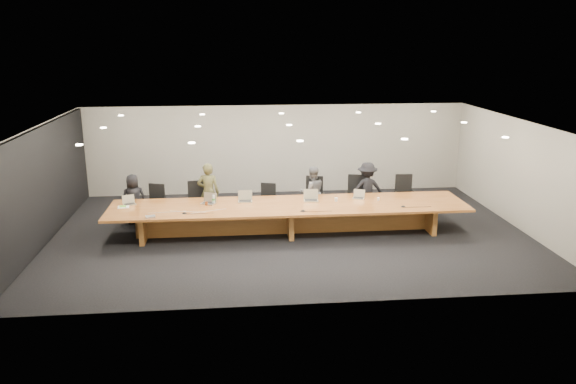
# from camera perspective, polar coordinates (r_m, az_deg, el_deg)

# --- Properties ---
(ground) EXTENTS (12.00, 12.00, 0.00)m
(ground) POSITION_cam_1_polar(r_m,az_deg,el_deg) (14.38, 0.12, -4.16)
(ground) COLOR black
(ground) RESTS_ON ground
(back_wall) EXTENTS (12.00, 0.02, 2.80)m
(back_wall) POSITION_cam_1_polar(r_m,az_deg,el_deg) (17.87, -1.17, 4.36)
(back_wall) COLOR #B8B2A7
(back_wall) RESTS_ON ground
(left_wall_panel) EXTENTS (0.08, 7.84, 2.74)m
(left_wall_panel) POSITION_cam_1_polar(r_m,az_deg,el_deg) (14.65, -23.67, 0.49)
(left_wall_panel) COLOR black
(left_wall_panel) RESTS_ON ground
(conference_table) EXTENTS (9.00, 1.80, 0.75)m
(conference_table) POSITION_cam_1_polar(r_m,az_deg,el_deg) (14.21, 0.12, -2.18)
(conference_table) COLOR brown
(conference_table) RESTS_ON ground
(chair_far_left) EXTENTS (0.68, 0.68, 1.05)m
(chair_far_left) POSITION_cam_1_polar(r_m,az_deg,el_deg) (15.42, -13.46, -1.18)
(chair_far_left) COLOR black
(chair_far_left) RESTS_ON ground
(chair_left) EXTENTS (0.64, 0.64, 1.11)m
(chair_left) POSITION_cam_1_polar(r_m,az_deg,el_deg) (15.32, -9.16, -0.96)
(chair_left) COLOR black
(chair_left) RESTS_ON ground
(chair_mid_left) EXTENTS (0.64, 0.64, 0.99)m
(chair_mid_left) POSITION_cam_1_polar(r_m,az_deg,el_deg) (15.32, -2.19, -0.98)
(chair_mid_left) COLOR black
(chair_mid_left) RESTS_ON ground
(chair_mid_right) EXTENTS (0.71, 0.71, 1.14)m
(chair_mid_right) POSITION_cam_1_polar(r_m,az_deg,el_deg) (15.53, 2.60, -0.49)
(chair_mid_right) COLOR black
(chair_mid_right) RESTS_ON ground
(chair_right) EXTENTS (0.73, 0.73, 1.16)m
(chair_right) POSITION_cam_1_polar(r_m,az_deg,el_deg) (15.68, 6.90, -0.39)
(chair_right) COLOR black
(chair_right) RESTS_ON ground
(chair_far_right) EXTENTS (0.59, 0.59, 1.14)m
(chair_far_right) POSITION_cam_1_polar(r_m,az_deg,el_deg) (16.06, 11.83, -0.28)
(chair_far_right) COLOR black
(chair_far_right) RESTS_ON ground
(person_a) EXTENTS (0.75, 0.60, 1.34)m
(person_a) POSITION_cam_1_polar(r_m,az_deg,el_deg) (15.50, -15.40, -0.68)
(person_a) COLOR black
(person_a) RESTS_ON ground
(person_b) EXTENTS (0.62, 0.44, 1.62)m
(person_b) POSITION_cam_1_polar(r_m,az_deg,el_deg) (15.19, -8.09, -0.06)
(person_b) COLOR #3F3E22
(person_b) RESTS_ON ground
(person_c) EXTENTS (0.78, 0.64, 1.45)m
(person_c) POSITION_cam_1_polar(r_m,az_deg,el_deg) (15.36, 2.47, -0.05)
(person_c) COLOR #505052
(person_c) RESTS_ON ground
(person_d) EXTENTS (0.99, 0.59, 1.52)m
(person_d) POSITION_cam_1_polar(r_m,az_deg,el_deg) (15.72, 8.01, 0.29)
(person_d) COLOR black
(person_d) RESTS_ON ground
(laptop_a) EXTENTS (0.36, 0.32, 0.24)m
(laptop_a) POSITION_cam_1_polar(r_m,az_deg,el_deg) (14.67, -15.83, -0.80)
(laptop_a) COLOR tan
(laptop_a) RESTS_ON conference_table
(laptop_b) EXTENTS (0.42, 0.37, 0.27)m
(laptop_b) POSITION_cam_1_polar(r_m,az_deg,el_deg) (14.33, -8.13, -0.67)
(laptop_b) COLOR tan
(laptop_b) RESTS_ON conference_table
(laptop_c) EXTENTS (0.37, 0.27, 0.28)m
(laptop_c) POSITION_cam_1_polar(r_m,az_deg,el_deg) (14.40, -4.38, -0.45)
(laptop_c) COLOR #B5A98A
(laptop_c) RESTS_ON conference_table
(laptop_d) EXTENTS (0.40, 0.30, 0.29)m
(laptop_d) POSITION_cam_1_polar(r_m,az_deg,el_deg) (14.44, 2.36, -0.35)
(laptop_d) COLOR #B8AE8C
(laptop_d) RESTS_ON conference_table
(laptop_e) EXTENTS (0.36, 0.32, 0.23)m
(laptop_e) POSITION_cam_1_polar(r_m,az_deg,el_deg) (14.77, 7.17, -0.23)
(laptop_e) COLOR #BEB191
(laptop_e) RESTS_ON conference_table
(water_bottle) EXTENTS (0.07, 0.07, 0.22)m
(water_bottle) POSITION_cam_1_polar(r_m,az_deg,el_deg) (14.34, -7.58, -0.74)
(water_bottle) COLOR #B2C3BF
(water_bottle) RESTS_ON conference_table
(amber_mug) EXTENTS (0.08, 0.08, 0.09)m
(amber_mug) POSITION_cam_1_polar(r_m,az_deg,el_deg) (14.25, -8.29, -1.15)
(amber_mug) COLOR brown
(amber_mug) RESTS_ON conference_table
(paper_cup_near) EXTENTS (0.10, 0.10, 0.10)m
(paper_cup_near) POSITION_cam_1_polar(r_m,az_deg,el_deg) (14.46, 4.91, -0.78)
(paper_cup_near) COLOR silver
(paper_cup_near) RESTS_ON conference_table
(paper_cup_far) EXTENTS (0.08, 0.08, 0.08)m
(paper_cup_far) POSITION_cam_1_polar(r_m,az_deg,el_deg) (14.69, 9.16, -0.71)
(paper_cup_far) COLOR silver
(paper_cup_far) RESTS_ON conference_table
(notepad) EXTENTS (0.30, 0.25, 0.02)m
(notepad) POSITION_cam_1_polar(r_m,az_deg,el_deg) (14.51, -16.37, -1.47)
(notepad) COLOR white
(notepad) RESTS_ON conference_table
(lime_gadget) EXTENTS (0.15, 0.09, 0.02)m
(lime_gadget) POSITION_cam_1_polar(r_m,az_deg,el_deg) (14.50, -16.44, -1.41)
(lime_gadget) COLOR #6DCF37
(lime_gadget) RESTS_ON notepad
(av_box) EXTENTS (0.25, 0.21, 0.03)m
(av_box) POSITION_cam_1_polar(r_m,az_deg,el_deg) (13.54, -13.81, -2.44)
(av_box) COLOR silver
(av_box) RESTS_ON conference_table
(mic_left) EXTENTS (0.12, 0.12, 0.03)m
(mic_left) POSITION_cam_1_polar(r_m,az_deg,el_deg) (13.66, -10.49, -2.10)
(mic_left) COLOR black
(mic_left) RESTS_ON conference_table
(mic_center) EXTENTS (0.15, 0.15, 0.03)m
(mic_center) POSITION_cam_1_polar(r_m,az_deg,el_deg) (13.61, 1.51, -1.90)
(mic_center) COLOR black
(mic_center) RESTS_ON conference_table
(mic_right) EXTENTS (0.14, 0.14, 0.03)m
(mic_right) POSITION_cam_1_polar(r_m,az_deg,el_deg) (14.25, 11.63, -1.43)
(mic_right) COLOR black
(mic_right) RESTS_ON conference_table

